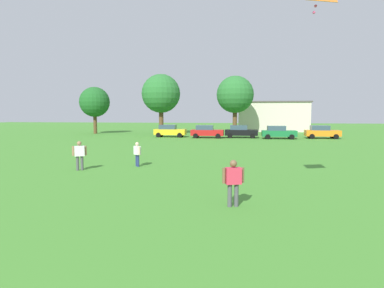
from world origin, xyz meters
The scene contains 13 objects.
ground_plane centered at (0.00, 30.00, 0.00)m, with size 160.00×160.00×0.00m, color #42842D.
adult_bystander centered at (2.40, 10.97, 0.99)m, with size 0.76×0.46×1.67m.
bystander_near_trees centered at (-6.53, 17.34, 1.00)m, with size 0.73×0.53×1.69m.
bystander_midfield centered at (-3.64, 19.13, 0.90)m, with size 0.54×0.56×1.51m.
parked_car_yellow_0 centered at (-6.90, 44.39, 0.86)m, with size 4.30×2.02×1.68m.
parked_car_red_1 centered at (-1.68, 43.45, 0.86)m, with size 4.30×2.02×1.68m.
parked_car_black_2 centered at (2.79, 44.32, 0.86)m, with size 4.30×2.02×1.68m.
parked_car_green_3 centered at (7.56, 43.09, 0.86)m, with size 4.30×2.02×1.68m.
parked_car_orange_4 centered at (13.20, 44.45, 0.86)m, with size 4.30×2.02×1.68m.
tree_far_left centered at (-20.29, 50.22, 5.02)m, with size 4.77×4.77×7.43m.
tree_center centered at (-9.44, 50.19, 6.26)m, with size 5.95×5.95×9.27m.
tree_far_right centered at (1.88, 53.34, 6.20)m, with size 5.89×5.89×9.19m.
house_left centered at (8.57, 62.08, 2.69)m, with size 12.74×7.27×5.37m.
Camera 1 is at (2.58, -0.71, 3.31)m, focal length 31.30 mm.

